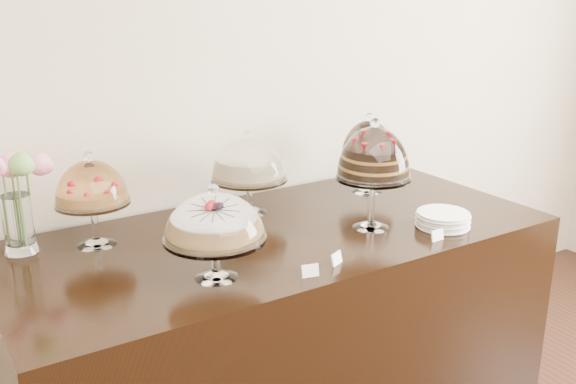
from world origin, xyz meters
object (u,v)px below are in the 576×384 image
cake_stand_sugar_sponge (214,221)px  cake_stand_fruit_tart (91,187)px  cake_stand_cheesecake (249,163)px  flower_vase (18,195)px  cake_stand_dark_choco (369,144)px  plate_stack (443,219)px  display_counter (282,330)px  cake_stand_choco_layer (374,157)px

cake_stand_sugar_sponge → cake_stand_fruit_tart: size_ratio=0.94×
cake_stand_cheesecake → flower_vase: size_ratio=0.92×
cake_stand_dark_choco → plate_stack: (-0.04, -0.55, -0.20)m
display_counter → cake_stand_sugar_sponge: cake_stand_sugar_sponge is taller
flower_vase → cake_stand_choco_layer: bearing=-21.9°
cake_stand_dark_choco → cake_stand_fruit_tart: 1.31m
cake_stand_sugar_sponge → cake_stand_dark_choco: cake_stand_dark_choco is taller
flower_vase → display_counter: bearing=-20.7°
cake_stand_fruit_tart → flower_vase: flower_vase is taller
cake_stand_choco_layer → cake_stand_fruit_tart: 1.09m
cake_stand_choco_layer → cake_stand_cheesecake: 0.55m
cake_stand_choco_layer → plate_stack: size_ratio=2.11×
cake_stand_sugar_sponge → flower_vase: 0.78m
cake_stand_sugar_sponge → cake_stand_fruit_tart: 0.57m
display_counter → cake_stand_dark_choco: cake_stand_dark_choco is taller
cake_stand_cheesecake → cake_stand_sugar_sponge: bearing=-128.7°
cake_stand_choco_layer → cake_stand_fruit_tart: (-1.01, 0.41, -0.07)m
cake_stand_sugar_sponge → cake_stand_cheesecake: (0.42, 0.52, 0.02)m
cake_stand_choco_layer → flower_vase: 1.35m
cake_stand_sugar_sponge → cake_stand_cheesecake: size_ratio=0.94×
cake_stand_sugar_sponge → cake_stand_fruit_tart: bearing=117.0°
flower_vase → plate_stack: flower_vase is taller
cake_stand_choco_layer → cake_stand_cheesecake: cake_stand_choco_layer is taller
display_counter → cake_stand_dark_choco: size_ratio=5.75×
cake_stand_dark_choco → plate_stack: 0.58m
cake_stand_dark_choco → flower_vase: size_ratio=0.96×
display_counter → cake_stand_choco_layer: cake_stand_choco_layer is taller
plate_stack → display_counter: bearing=152.3°
flower_vase → plate_stack: size_ratio=1.85×
cake_stand_fruit_tart → plate_stack: size_ratio=1.71×
cake_stand_sugar_sponge → cake_stand_dark_choco: bearing=25.0°
cake_stand_sugar_sponge → cake_stand_choco_layer: bearing=7.1°
cake_stand_cheesecake → cake_stand_dark_choco: size_ratio=0.96×
plate_stack → cake_stand_choco_layer: bearing=149.3°
cake_stand_choco_layer → display_counter: bearing=154.7°
plate_stack → cake_stand_dark_choco: bearing=85.7°
cake_stand_sugar_sponge → plate_stack: cake_stand_sugar_sponge is taller
display_counter → cake_stand_choco_layer: 0.83m
plate_stack → cake_stand_cheesecake: bearing=135.4°
cake_stand_sugar_sponge → plate_stack: bearing=-3.3°
cake_stand_fruit_tart → plate_stack: cake_stand_fruit_tart is taller
cake_stand_dark_choco → display_counter: bearing=-159.5°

